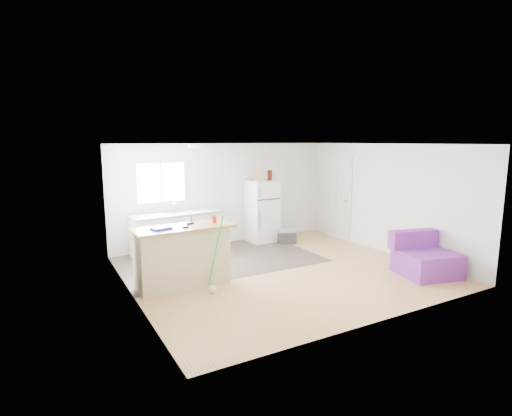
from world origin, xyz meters
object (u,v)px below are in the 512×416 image
at_px(peninsula, 183,256).
at_px(bottle_left, 269,175).
at_px(mop, 213,279).
at_px(cardboard_box, 260,175).
at_px(bottle_right, 271,175).
at_px(kitchen_cabinets, 177,232).
at_px(purple_seat, 425,259).
at_px(blue_tray, 161,228).
at_px(cooler, 287,236).
at_px(cleaner_jug, 206,278).
at_px(refrigerator, 262,211).
at_px(red_cup, 214,219).

relative_size(peninsula, bottle_left, 6.84).
distance_m(mop, cardboard_box, 3.71).
bearing_deg(bottle_right, cardboard_box, -176.86).
bearing_deg(kitchen_cabinets, purple_seat, -51.09).
bearing_deg(cardboard_box, kitchen_cabinets, 178.80).
height_order(peninsula, blue_tray, blue_tray).
relative_size(peninsula, cooler, 3.25).
bearing_deg(cleaner_jug, bottle_right, 48.58).
xyz_separation_m(kitchen_cabinets, blue_tray, (-0.92, -2.08, 0.60)).
height_order(purple_seat, bottle_left, bottle_left).
xyz_separation_m(purple_seat, bottle_right, (-1.15, 3.64, 1.34)).
distance_m(refrigerator, mop, 3.54).
distance_m(cooler, mop, 3.52).
relative_size(refrigerator, purple_seat, 1.31).
bearing_deg(bottle_right, cooler, -66.28).
bearing_deg(refrigerator, blue_tray, -148.11).
bearing_deg(blue_tray, cardboard_box, 34.20).
bearing_deg(cardboard_box, blue_tray, -145.80).
distance_m(kitchen_cabinets, cooler, 2.66).
xyz_separation_m(cardboard_box, bottle_left, (0.24, -0.04, -0.02)).
xyz_separation_m(red_cup, blue_tray, (-0.97, -0.07, -0.04)).
distance_m(refrigerator, cleaner_jug, 3.28).
bearing_deg(mop, red_cup, 31.95).
relative_size(kitchen_cabinets, blue_tray, 6.84).
height_order(kitchen_cabinets, bottle_right, bottle_right).
height_order(kitchen_cabinets, red_cup, kitchen_cabinets).
distance_m(kitchen_cabinets, refrigerator, 2.19).
height_order(cleaner_jug, blue_tray, blue_tray).
bearing_deg(bottle_left, purple_seat, -71.06).
bearing_deg(purple_seat, peninsula, 172.66).
bearing_deg(kitchen_cabinets, red_cup, -93.77).
xyz_separation_m(cooler, purple_seat, (0.95, -3.18, 0.12)).
bearing_deg(peninsula, kitchen_cabinets, 72.81).
bearing_deg(blue_tray, purple_seat, -19.52).
relative_size(purple_seat, mop, 0.89).
height_order(purple_seat, red_cup, red_cup).
xyz_separation_m(peninsula, refrigerator, (2.73, 2.04, 0.23)).
xyz_separation_m(mop, bottle_right, (2.63, 2.55, 1.40)).
distance_m(kitchen_cabinets, purple_seat, 5.10).
distance_m(red_cup, bottle_left, 3.02).
height_order(cardboard_box, bottle_left, cardboard_box).
bearing_deg(cooler, kitchen_cabinets, -166.02).
height_order(kitchen_cabinets, blue_tray, kitchen_cabinets).
height_order(mop, red_cup, mop).
xyz_separation_m(kitchen_cabinets, refrigerator, (2.17, -0.02, 0.30)).
height_order(blue_tray, cardboard_box, cardboard_box).
height_order(cooler, mop, mop).
bearing_deg(bottle_right, kitchen_cabinets, 179.38).
xyz_separation_m(cleaner_jug, cardboard_box, (2.29, 2.14, 1.53)).
xyz_separation_m(kitchen_cabinets, mop, (-0.23, -2.57, -0.22)).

